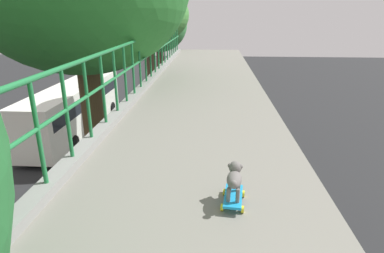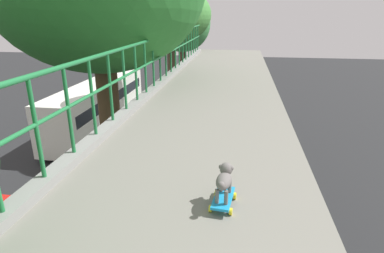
% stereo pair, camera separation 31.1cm
% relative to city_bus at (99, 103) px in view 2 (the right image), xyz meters
% --- Properties ---
extents(city_bus, '(2.58, 11.82, 3.23)m').
position_rel_city_bus_xyz_m(city_bus, '(0.00, 0.00, 0.00)').
color(city_bus, white).
rests_on(city_bus, ground).
extents(roadside_tree_far, '(4.15, 4.15, 9.11)m').
position_rel_city_bus_xyz_m(roadside_tree_far, '(5.88, -3.13, 5.68)').
color(roadside_tree_far, brown).
rests_on(roadside_tree_far, ground).
extents(roadside_tree_farthest, '(3.64, 3.64, 8.87)m').
position_rel_city_bus_xyz_m(roadside_tree_farthest, '(5.67, 1.37, 5.11)').
color(roadside_tree_farthest, '#523428').
rests_on(roadside_tree_farthest, ground).
extents(toy_skateboard, '(0.24, 0.42, 0.09)m').
position_rel_city_bus_xyz_m(toy_skateboard, '(9.47, -17.60, 4.33)').
color(toy_skateboard, '#1A93D2').
rests_on(toy_skateboard, overpass_deck).
extents(small_dog, '(0.17, 0.37, 0.29)m').
position_rel_city_bus_xyz_m(small_dog, '(9.48, -17.59, 4.53)').
color(small_dog, slate).
rests_on(small_dog, toy_skateboard).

